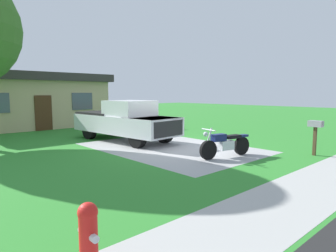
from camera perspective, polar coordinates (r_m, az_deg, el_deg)
ground_plane at (r=12.14m, az=0.58°, el=-4.23°), size 80.00×80.00×0.00m
driveway_pad at (r=12.14m, az=0.58°, el=-4.22°), size 4.98×7.20×0.01m
sidewalk_strip at (r=8.88m, az=28.47°, el=-8.99°), size 36.00×1.80×0.01m
motorcycle at (r=10.49m, az=11.04°, el=-3.42°), size 2.19×0.80×1.09m
pickup_truck at (r=13.96m, az=-8.55°, el=1.05°), size 2.48×5.77×1.90m
fire_hydrant at (r=4.14m, az=-15.18°, el=-19.87°), size 0.32×0.40×0.87m
mailbox at (r=11.78m, az=26.68°, el=-0.43°), size 0.26×0.48×1.26m
neighbor_house at (r=21.50m, az=-25.36°, el=4.60°), size 9.60×5.60×3.50m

